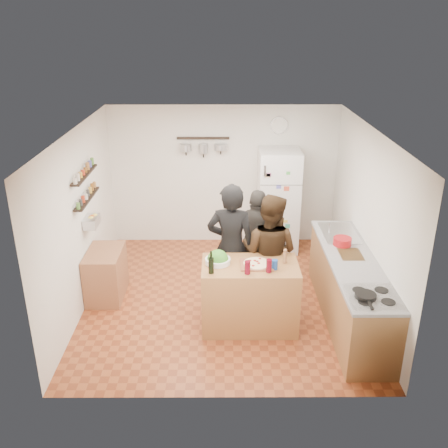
{
  "coord_description": "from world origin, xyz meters",
  "views": [
    {
      "loc": [
        -0.02,
        -6.42,
        3.86
      ],
      "look_at": [
        0.0,
        0.1,
        1.15
      ],
      "focal_mm": 40.0,
      "sensor_mm": 36.0,
      "label": 1
    }
  ],
  "objects_px": {
    "wine_bottle": "(211,265)",
    "wall_clock": "(279,125)",
    "salt_canister": "(275,265)",
    "person_back": "(257,240)",
    "prep_island": "(250,295)",
    "person_left": "(231,247)",
    "counter_run": "(350,290)",
    "side_table": "(106,274)",
    "salad_bowl": "(218,261)",
    "pepper_mill": "(285,257)",
    "red_bowl": "(342,241)",
    "person_center": "(269,253)",
    "skillet": "(365,296)",
    "fridge": "(278,201)"
  },
  "relations": [
    {
      "from": "wine_bottle",
      "to": "fridge",
      "type": "height_order",
      "value": "fridge"
    },
    {
      "from": "person_back",
      "to": "skillet",
      "type": "relative_size",
      "value": 6.37
    },
    {
      "from": "pepper_mill",
      "to": "skillet",
      "type": "distance_m",
      "value": 1.2
    },
    {
      "from": "pepper_mill",
      "to": "red_bowl",
      "type": "height_order",
      "value": "pepper_mill"
    },
    {
      "from": "counter_run",
      "to": "skillet",
      "type": "height_order",
      "value": "skillet"
    },
    {
      "from": "salt_canister",
      "to": "wine_bottle",
      "type": "bearing_deg",
      "value": -172.87
    },
    {
      "from": "salad_bowl",
      "to": "pepper_mill",
      "type": "height_order",
      "value": "pepper_mill"
    },
    {
      "from": "red_bowl",
      "to": "wall_clock",
      "type": "xyz_separation_m",
      "value": [
        -0.7,
        2.19,
        1.18
      ]
    },
    {
      "from": "skillet",
      "to": "counter_run",
      "type": "bearing_deg",
      "value": 84.15
    },
    {
      "from": "fridge",
      "to": "wall_clock",
      "type": "height_order",
      "value": "wall_clock"
    },
    {
      "from": "prep_island",
      "to": "fridge",
      "type": "xyz_separation_m",
      "value": [
        0.61,
        2.44,
        0.45
      ]
    },
    {
      "from": "salt_canister",
      "to": "wall_clock",
      "type": "distance_m",
      "value": 3.14
    },
    {
      "from": "salad_bowl",
      "to": "side_table",
      "type": "bearing_deg",
      "value": 156.6
    },
    {
      "from": "wine_bottle",
      "to": "wall_clock",
      "type": "relative_size",
      "value": 0.69
    },
    {
      "from": "pepper_mill",
      "to": "skillet",
      "type": "bearing_deg",
      "value": -47.31
    },
    {
      "from": "counter_run",
      "to": "side_table",
      "type": "bearing_deg",
      "value": 169.74
    },
    {
      "from": "pepper_mill",
      "to": "salt_canister",
      "type": "bearing_deg",
      "value": -131.42
    },
    {
      "from": "red_bowl",
      "to": "side_table",
      "type": "xyz_separation_m",
      "value": [
        -3.39,
        0.18,
        -0.61
      ]
    },
    {
      "from": "person_back",
      "to": "side_table",
      "type": "bearing_deg",
      "value": 36.54
    },
    {
      "from": "wall_clock",
      "to": "pepper_mill",
      "type": "bearing_deg",
      "value": -93.43
    },
    {
      "from": "counter_run",
      "to": "side_table",
      "type": "distance_m",
      "value": 3.5
    },
    {
      "from": "person_center",
      "to": "side_table",
      "type": "height_order",
      "value": "person_center"
    },
    {
      "from": "fridge",
      "to": "salad_bowl",
      "type": "bearing_deg",
      "value": -113.34
    },
    {
      "from": "prep_island",
      "to": "salt_canister",
      "type": "relative_size",
      "value": 9.85
    },
    {
      "from": "person_back",
      "to": "red_bowl",
      "type": "xyz_separation_m",
      "value": [
        1.15,
        -0.48,
        0.19
      ]
    },
    {
      "from": "wall_clock",
      "to": "salt_canister",
      "type": "bearing_deg",
      "value": -96.17
    },
    {
      "from": "wine_bottle",
      "to": "side_table",
      "type": "distance_m",
      "value": 1.97
    },
    {
      "from": "person_center",
      "to": "skillet",
      "type": "height_order",
      "value": "person_center"
    },
    {
      "from": "wine_bottle",
      "to": "person_back",
      "type": "relative_size",
      "value": 0.13
    },
    {
      "from": "red_bowl",
      "to": "side_table",
      "type": "bearing_deg",
      "value": 176.91
    },
    {
      "from": "person_left",
      "to": "wall_clock",
      "type": "relative_size",
      "value": 6.15
    },
    {
      "from": "salad_bowl",
      "to": "person_center",
      "type": "relative_size",
      "value": 0.19
    },
    {
      "from": "prep_island",
      "to": "person_left",
      "type": "bearing_deg",
      "value": 115.51
    },
    {
      "from": "pepper_mill",
      "to": "wine_bottle",
      "type": "bearing_deg",
      "value": -164.13
    },
    {
      "from": "counter_run",
      "to": "side_table",
      "type": "height_order",
      "value": "counter_run"
    },
    {
      "from": "skillet",
      "to": "side_table",
      "type": "distance_m",
      "value": 3.75
    },
    {
      "from": "side_table",
      "to": "red_bowl",
      "type": "bearing_deg",
      "value": -3.09
    },
    {
      "from": "wine_bottle",
      "to": "person_back",
      "type": "distance_m",
      "value": 1.46
    },
    {
      "from": "skillet",
      "to": "fridge",
      "type": "relative_size",
      "value": 0.14
    },
    {
      "from": "salad_bowl",
      "to": "wall_clock",
      "type": "height_order",
      "value": "wall_clock"
    },
    {
      "from": "wine_bottle",
      "to": "red_bowl",
      "type": "xyz_separation_m",
      "value": [
        1.81,
        0.8,
        -0.04
      ]
    },
    {
      "from": "person_back",
      "to": "wall_clock",
      "type": "bearing_deg",
      "value": -75.73
    },
    {
      "from": "prep_island",
      "to": "person_back",
      "type": "distance_m",
      "value": 1.12
    },
    {
      "from": "wine_bottle",
      "to": "salt_canister",
      "type": "height_order",
      "value": "wine_bottle"
    },
    {
      "from": "counter_run",
      "to": "side_table",
      "type": "xyz_separation_m",
      "value": [
        -3.44,
        0.62,
        -0.09
      ]
    },
    {
      "from": "person_center",
      "to": "counter_run",
      "type": "height_order",
      "value": "person_center"
    },
    {
      "from": "salt_canister",
      "to": "person_back",
      "type": "xyz_separation_m",
      "value": [
        -0.14,
        1.18,
        -0.19
      ]
    },
    {
      "from": "salad_bowl",
      "to": "person_left",
      "type": "xyz_separation_m",
      "value": [
        0.18,
        0.45,
        -0.02
      ]
    },
    {
      "from": "wine_bottle",
      "to": "person_back",
      "type": "xyz_separation_m",
      "value": [
        0.66,
        1.28,
        -0.23
      ]
    },
    {
      "from": "person_center",
      "to": "skillet",
      "type": "distance_m",
      "value": 1.64
    }
  ]
}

